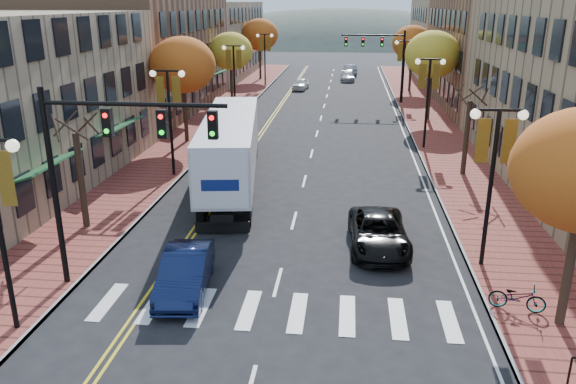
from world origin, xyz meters
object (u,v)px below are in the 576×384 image
(semi_truck, at_px, (232,142))
(black_suv, at_px, (378,232))
(bicycle, at_px, (517,297))
(navy_sedan, at_px, (185,272))

(semi_truck, height_order, black_suv, semi_truck)
(semi_truck, xyz_separation_m, bicycle, (11.79, -12.64, -1.69))
(navy_sedan, bearing_deg, bicycle, -8.23)
(black_suv, xyz_separation_m, bicycle, (4.19, -4.68, -0.08))
(black_suv, bearing_deg, semi_truck, 131.11)
(black_suv, relative_size, bicycle, 2.86)
(navy_sedan, distance_m, bicycle, 10.97)
(navy_sedan, distance_m, black_suv, 8.05)
(black_suv, bearing_deg, navy_sedan, -149.95)
(black_suv, distance_m, bicycle, 6.28)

